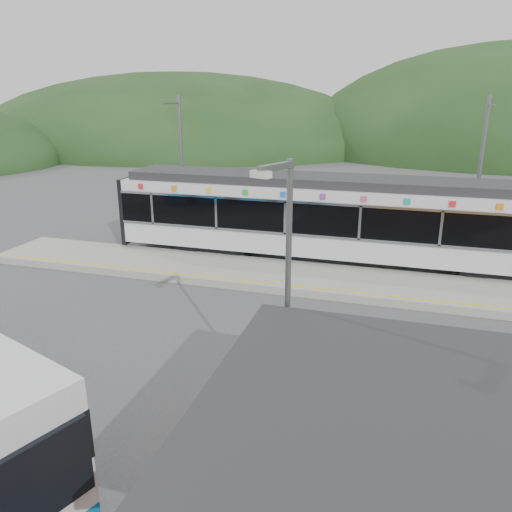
# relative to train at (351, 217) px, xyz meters

# --- Properties ---
(ground) EXTENTS (120.00, 120.00, 0.00)m
(ground) POSITION_rel_train_xyz_m (-1.92, -6.00, -2.06)
(ground) COLOR #4C4C4F
(ground) RESTS_ON ground
(hills) EXTENTS (146.00, 149.00, 26.00)m
(hills) POSITION_rel_train_xyz_m (4.27, -0.71, -2.06)
(hills) COLOR #1E3D19
(hills) RESTS_ON ground
(platform) EXTENTS (26.00, 3.20, 0.30)m
(platform) POSITION_rel_train_xyz_m (-1.92, -2.70, -1.91)
(platform) COLOR #9E9E99
(platform) RESTS_ON ground
(yellow_line) EXTENTS (26.00, 0.10, 0.01)m
(yellow_line) POSITION_rel_train_xyz_m (-1.92, -4.00, -1.76)
(yellow_line) COLOR yellow
(yellow_line) RESTS_ON platform
(train) EXTENTS (20.44, 3.01, 3.74)m
(train) POSITION_rel_train_xyz_m (0.00, 0.00, 0.00)
(train) COLOR black
(train) RESTS_ON ground
(catenary_mast_west) EXTENTS (0.18, 1.80, 7.00)m
(catenary_mast_west) POSITION_rel_train_xyz_m (-8.92, 2.56, 1.58)
(catenary_mast_west) COLOR slate
(catenary_mast_west) RESTS_ON ground
(catenary_mast_east) EXTENTS (0.18, 1.80, 7.00)m
(catenary_mast_east) POSITION_rel_train_xyz_m (5.08, 2.56, 1.58)
(catenary_mast_east) COLOR slate
(catenary_mast_east) RESTS_ON ground
(lamp_post) EXTENTS (0.48, 1.09, 5.88)m
(lamp_post) POSITION_rel_train_xyz_m (-0.05, -11.86, 1.45)
(lamp_post) COLOR slate
(lamp_post) RESTS_ON ground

